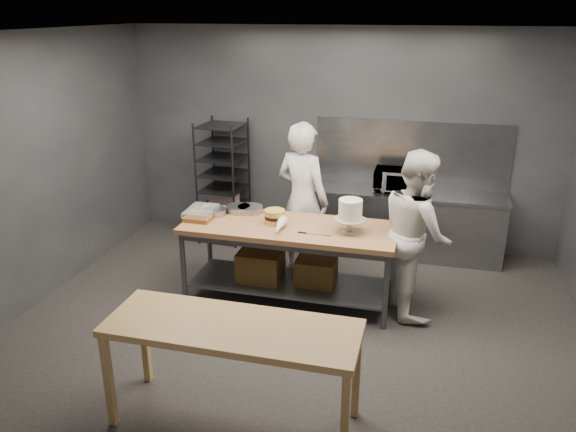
% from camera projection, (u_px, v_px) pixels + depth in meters
% --- Properties ---
extents(ground, '(6.00, 6.00, 0.00)m').
position_uv_depth(ground, '(295.00, 324.00, 6.06)').
color(ground, black).
rests_on(ground, ground).
extents(back_wall, '(6.00, 0.04, 3.00)m').
position_uv_depth(back_wall, '(339.00, 139.00, 7.80)').
color(back_wall, '#4C4F54').
rests_on(back_wall, ground).
extents(work_table, '(2.40, 0.90, 0.92)m').
position_uv_depth(work_table, '(287.00, 253.00, 6.42)').
color(work_table, brown).
rests_on(work_table, ground).
extents(near_counter, '(2.00, 0.70, 0.90)m').
position_uv_depth(near_counter, '(232.00, 335.00, 4.38)').
color(near_counter, '#A27443').
rests_on(near_counter, ground).
extents(back_counter, '(2.60, 0.60, 0.90)m').
position_uv_depth(back_counter, '(405.00, 223.00, 7.64)').
color(back_counter, slate).
rests_on(back_counter, ground).
extents(splashback_panel, '(2.60, 0.02, 0.90)m').
position_uv_depth(splashback_panel, '(411.00, 154.00, 7.60)').
color(splashback_panel, slate).
rests_on(splashback_panel, back_counter).
extents(speed_rack, '(0.63, 0.68, 1.75)m').
position_uv_depth(speed_rack, '(223.00, 183.00, 8.04)').
color(speed_rack, black).
rests_on(speed_rack, ground).
extents(chef_behind, '(0.83, 0.69, 1.95)m').
position_uv_depth(chef_behind, '(303.00, 200.00, 6.94)').
color(chef_behind, silver).
rests_on(chef_behind, ground).
extents(chef_right, '(0.96, 1.08, 1.84)m').
position_uv_depth(chef_right, '(416.00, 233.00, 6.07)').
color(chef_right, silver).
rests_on(chef_right, ground).
extents(microwave, '(0.54, 0.37, 0.30)m').
position_uv_depth(microwave, '(395.00, 180.00, 7.47)').
color(microwave, black).
rests_on(microwave, back_counter).
extents(frosted_cake_stand, '(0.34, 0.34, 0.38)m').
position_uv_depth(frosted_cake_stand, '(350.00, 212.00, 6.00)').
color(frosted_cake_stand, '#B0A78D').
rests_on(frosted_cake_stand, work_table).
extents(layer_cake, '(0.23, 0.23, 0.16)m').
position_uv_depth(layer_cake, '(275.00, 217.00, 6.32)').
color(layer_cake, gold).
rests_on(layer_cake, work_table).
extents(cake_pans, '(0.64, 0.46, 0.07)m').
position_uv_depth(cake_pans, '(237.00, 210.00, 6.66)').
color(cake_pans, gray).
rests_on(cake_pans, work_table).
extents(piping_bag, '(0.14, 0.39, 0.12)m').
position_uv_depth(piping_bag, '(279.00, 226.00, 6.09)').
color(piping_bag, white).
rests_on(piping_bag, work_table).
extents(offset_spatula, '(0.36, 0.02, 0.02)m').
position_uv_depth(offset_spatula, '(310.00, 234.00, 6.04)').
color(offset_spatula, slate).
rests_on(offset_spatula, work_table).
extents(pastry_clamshells, '(0.32, 0.44, 0.11)m').
position_uv_depth(pastry_clamshells, '(201.00, 213.00, 6.50)').
color(pastry_clamshells, '#9D691F').
rests_on(pastry_clamshells, work_table).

